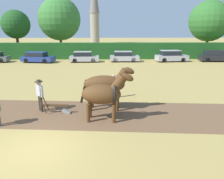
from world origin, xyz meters
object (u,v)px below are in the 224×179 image
draft_horse_lead_left (104,94)px  parked_car_center (38,57)px  tree_center_left (16,24)px  parked_car_center_right (84,57)px  parked_car_right (124,57)px  plow (58,108)px  tree_center (59,19)px  farmer_at_plow (40,93)px  tree_center_right (209,21)px  church_spire (94,8)px  draft_horse_lead_right (106,84)px  farmer_beside_team (114,84)px  parked_car_far_right (171,56)px  parked_car_end_right (215,56)px

draft_horse_lead_left → parked_car_center: (-9.52, 20.31, -0.67)m
tree_center_left → parked_car_center_right: size_ratio=1.83×
tree_center_left → parked_car_right: size_ratio=1.83×
plow → parked_car_center_right: bearing=96.2°
parked_car_center → parked_car_center_right: (6.38, 0.23, 0.00)m
tree_center → parked_car_right: tree_center is taller
draft_horse_lead_left → farmer_at_plow: (-3.53, 1.33, -0.31)m
tree_center_right → parked_car_right: bearing=-156.0°
church_spire → draft_horse_lead_left: 66.69m
draft_horse_lead_right → farmer_beside_team: 2.26m
parked_car_center → farmer_at_plow: bearing=-62.5°
church_spire → draft_horse_lead_right: 65.15m
draft_horse_lead_right → parked_car_center: 21.09m
draft_horse_lead_right → parked_car_center_right: (-3.25, 18.98, -0.76)m
tree_center_left → farmer_at_plow: size_ratio=4.21×
tree_center → tree_center_right: (25.06, -1.61, -0.36)m
parked_car_far_right → tree_center: bearing=149.1°
parked_car_far_right → tree_center_right: bearing=34.2°
parked_car_end_right → farmer_beside_team: bearing=-128.9°
tree_center → draft_horse_lead_left: (7.97, -28.91, -4.77)m
tree_center → parked_car_right: bearing=-37.8°
farmer_at_plow → parked_car_center: farmer_at_plow is taller
draft_horse_lead_left → draft_horse_lead_right: bearing=90.2°
tree_center_left → parked_car_center_right: 14.06m
parked_car_center → parked_car_center_right: bearing=12.0°
farmer_beside_team → parked_car_end_right: size_ratio=0.35×
plow → parked_car_end_right: bearing=52.0°
church_spire → draft_horse_lead_left: church_spire is taller
tree_center_left → parked_car_center: 9.67m
tree_center → farmer_beside_team: size_ratio=6.09×
church_spire → farmer_at_plow: (0.56, -64.50, -10.16)m
farmer_at_plow → farmer_beside_team: 4.75m
plow → parked_car_far_right: 23.02m
tree_center_left → parked_car_center: tree_center_left is taller
tree_center → plow: tree_center is taller
tree_center → tree_center_right: bearing=-3.7°
farmer_at_plow → farmer_beside_team: size_ratio=1.12×
tree_center_left → draft_horse_lead_left: bearing=-61.4°
farmer_at_plow → parked_car_right: (6.04, 19.46, -0.35)m
tree_center_right → draft_horse_lead_right: size_ratio=3.09×
draft_horse_lead_right → plow: (-2.61, -0.58, -1.15)m
tree_center → parked_car_far_right: (17.21, -8.15, -5.38)m
tree_center_left → draft_horse_lead_right: 29.76m
parked_car_end_right → draft_horse_lead_right: bearing=-126.5°
tree_center → parked_car_end_right: bearing=-19.1°
farmer_beside_team → parked_car_center_right: farmer_beside_team is taller
draft_horse_lead_left → plow: size_ratio=1.61×
draft_horse_lead_right → plow: bearing=-163.0°
draft_horse_lead_left → parked_car_right: bearing=87.5°
church_spire → tree_center_right: bearing=-61.2°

